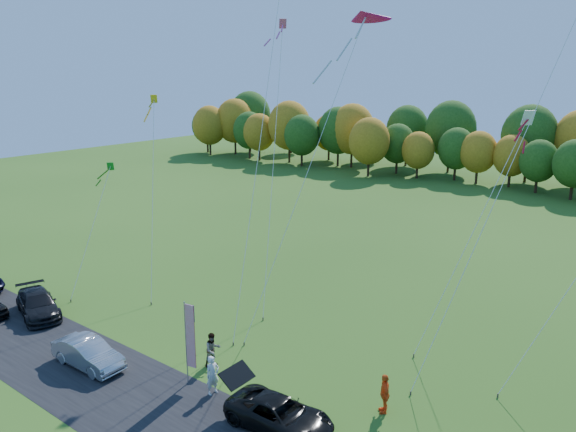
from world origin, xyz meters
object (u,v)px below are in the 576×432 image
Objects in this scene: black_suv at (279,415)px; feather_flag at (189,335)px; person_east at (384,393)px; silver_sedan at (88,353)px.

black_suv is 1.12× the size of feather_flag.
person_east is 9.44m from feather_flag.
black_suv is 1.11× the size of silver_sedan.
feather_flag is at bearing -71.79° from silver_sedan.
silver_sedan is 2.35× the size of person_east.
silver_sedan is at bearing 97.31° from black_suv.
silver_sedan is 6.21m from feather_flag.
person_east is at bearing 23.79° from feather_flag.
black_suv is 11.26m from silver_sedan.
person_east is (2.95, 3.81, 0.26)m from black_suv.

